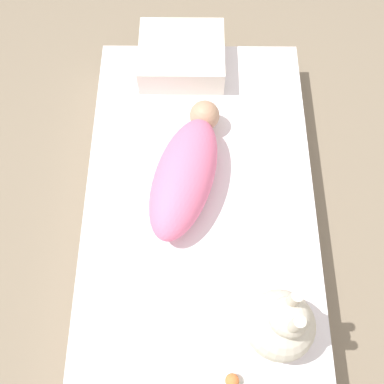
% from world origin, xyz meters
% --- Properties ---
extents(ground_plane, '(12.00, 12.00, 0.00)m').
position_xyz_m(ground_plane, '(0.00, 0.00, 0.00)').
color(ground_plane, '#7A6B56').
extents(bed_mattress, '(1.55, 0.85, 0.17)m').
position_xyz_m(bed_mattress, '(0.00, 0.00, 0.08)').
color(bed_mattress, white).
rests_on(bed_mattress, ground_plane).
extents(swaddled_baby, '(0.60, 0.33, 0.17)m').
position_xyz_m(swaddled_baby, '(0.11, 0.05, 0.25)').
color(swaddled_baby, pink).
rests_on(swaddled_baby, bed_mattress).
extents(pillow, '(0.31, 0.35, 0.12)m').
position_xyz_m(pillow, '(0.66, 0.08, 0.23)').
color(pillow, white).
rests_on(pillow, bed_mattress).
extents(bunny_plush, '(0.22, 0.22, 0.38)m').
position_xyz_m(bunny_plush, '(-0.43, -0.24, 0.30)').
color(bunny_plush, beige).
rests_on(bunny_plush, bed_mattress).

